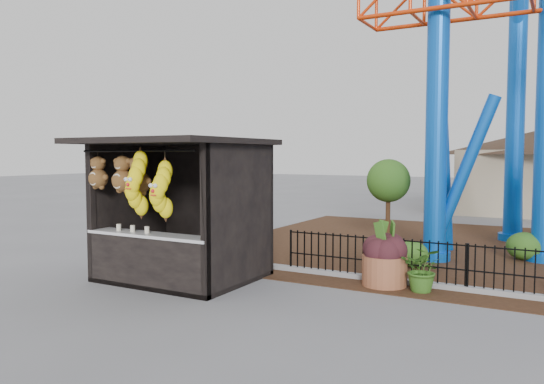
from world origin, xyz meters
The scene contains 7 objects.
ground centered at (0.00, 0.00, 0.00)m, with size 120.00×120.00×0.00m, color slate.
mulch_bed centered at (4.00, 8.00, 0.01)m, with size 18.00×12.00×0.02m, color #331E11.
curb centered at (4.00, 3.00, 0.06)m, with size 18.00×0.18×0.12m, color gray.
prize_booth centered at (-3.02, 0.91, 1.53)m, with size 3.50×3.40×3.12m.
terracotta_planter centered at (1.18, 2.70, 0.33)m, with size 0.94×0.94×0.66m, color #975536.
planter_foliage centered at (1.18, 2.70, 0.98)m, with size 0.70×0.70×0.64m, color black.
potted_plant centered at (2.02, 2.59, 0.47)m, with size 0.84×0.73×0.93m, color #25591A.
Camera 1 is at (4.48, -8.12, 2.77)m, focal length 35.00 mm.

